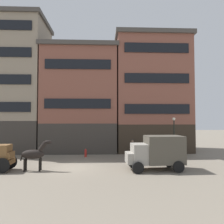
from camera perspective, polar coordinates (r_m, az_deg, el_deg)
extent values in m
plane|color=slate|center=(17.41, -10.83, -14.98)|extent=(120.00, 120.00, 0.00)
cube|color=#38332D|center=(28.41, -26.24, -6.00)|extent=(7.99, 6.17, 3.74)
cube|color=gray|center=(28.98, -25.96, 9.99)|extent=(7.99, 6.17, 12.27)
cube|color=#47423D|center=(30.94, -25.74, 21.64)|extent=(8.49, 6.67, 0.50)
cube|color=black|center=(25.54, -28.97, 1.24)|extent=(6.71, 0.12, 1.10)
cube|color=black|center=(25.89, -28.84, 8.04)|extent=(6.71, 0.12, 1.10)
cube|color=black|center=(26.60, -28.71, 14.56)|extent=(6.71, 0.12, 1.10)
cube|color=black|center=(27.63, -28.58, 20.67)|extent=(6.71, 0.12, 1.10)
cube|color=#38332D|center=(26.18, -8.75, -6.87)|extent=(8.80, 6.17, 3.45)
cube|color=brown|center=(26.40, -8.67, 6.62)|extent=(8.80, 6.17, 8.91)
cube|color=#47423D|center=(27.52, -8.61, 16.34)|extent=(9.30, 6.67, 0.50)
cube|color=black|center=(23.04, -9.57, 2.34)|extent=(7.39, 0.12, 1.10)
cube|color=black|center=(23.81, -9.50, 13.08)|extent=(7.39, 0.12, 1.10)
cube|color=#33281E|center=(26.72, 10.88, -6.89)|extent=(8.84, 6.17, 3.34)
cube|color=brown|center=(27.05, 10.77, 7.94)|extent=(8.84, 6.17, 10.56)
cube|color=#47423D|center=(28.55, 10.68, 18.93)|extent=(9.34, 6.67, 0.50)
cube|color=black|center=(23.61, 12.56, 0.83)|extent=(7.42, 0.12, 1.10)
cube|color=black|center=(24.06, 12.49, 9.24)|extent=(7.42, 0.12, 1.10)
cube|color=black|center=(24.99, 12.42, 17.17)|extent=(7.42, 0.12, 1.10)
cube|color=brown|center=(17.53, -26.76, -10.76)|extent=(0.45, 1.06, 0.50)
cylinder|color=black|center=(18.38, -26.69, -12.35)|extent=(1.10, 0.13, 1.10)
cylinder|color=black|center=(17.09, -28.49, -13.11)|extent=(1.10, 0.13, 1.10)
ellipsoid|color=black|center=(16.83, -21.29, -10.98)|extent=(1.73, 0.68, 0.70)
cylinder|color=black|center=(16.57, -18.83, -9.07)|extent=(0.68, 0.35, 0.76)
ellipsoid|color=black|center=(16.44, -17.45, -8.08)|extent=(0.57, 0.27, 0.30)
cylinder|color=black|center=(17.09, -23.95, -11.32)|extent=(0.27, 0.11, 0.65)
cylinder|color=black|center=(17.00, -19.32, -13.57)|extent=(0.14, 0.14, 0.95)
cylinder|color=black|center=(16.66, -19.63, -13.80)|extent=(0.14, 0.14, 0.95)
cylinder|color=black|center=(17.29, -22.96, -13.32)|extent=(0.14, 0.14, 0.95)
cylinder|color=black|center=(16.96, -23.34, -13.54)|extent=(0.14, 0.14, 0.95)
cube|color=gray|center=(16.06, 8.15, -11.46)|extent=(1.48, 1.77, 1.50)
cube|color=gray|center=(15.97, 5.65, -12.62)|extent=(0.97, 1.49, 0.80)
cube|color=#4C473D|center=(16.52, 14.33, -10.11)|extent=(2.89, 2.03, 2.10)
cube|color=silver|center=(15.93, 6.54, -10.64)|extent=(0.26, 1.37, 0.64)
cylinder|color=black|center=(15.22, 7.30, -15.25)|extent=(0.85, 0.26, 0.84)
cylinder|color=black|center=(17.04, 5.89, -13.84)|extent=(0.85, 0.26, 0.84)
cylinder|color=black|center=(16.11, 18.13, -14.42)|extent=(0.85, 0.26, 0.84)
cylinder|color=black|center=(17.84, 15.66, -13.24)|extent=(0.85, 0.26, 0.84)
cylinder|color=#38332D|center=(22.11, 5.52, -11.14)|extent=(0.16, 0.16, 0.85)
cylinder|color=#38332D|center=(22.14, 6.04, -11.13)|extent=(0.16, 0.16, 0.85)
cylinder|color=#38332D|center=(22.02, 5.77, -9.25)|extent=(0.49, 0.49, 0.62)
sphere|color=tan|center=(21.97, 5.77, -8.11)|extent=(0.22, 0.22, 0.22)
cylinder|color=#38332D|center=(21.96, 5.77, -7.85)|extent=(0.28, 0.28, 0.02)
cylinder|color=#38332D|center=(21.96, 5.77, -7.72)|extent=(0.18, 0.18, 0.09)
cylinder|color=black|center=(22.87, 17.02, -7.04)|extent=(0.12, 0.12, 3.80)
sphere|color=silver|center=(22.79, 16.96, -1.87)|extent=(0.32, 0.32, 0.32)
cylinder|color=maroon|center=(21.76, -7.41, -11.48)|extent=(0.24, 0.24, 0.70)
sphere|color=maroon|center=(21.71, -7.41, -10.51)|extent=(0.22, 0.22, 0.22)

